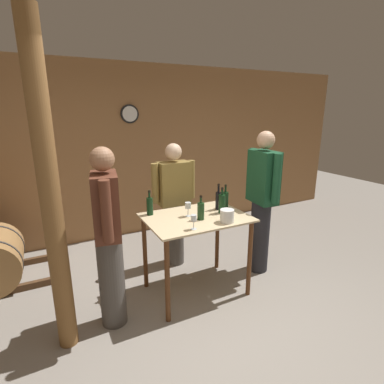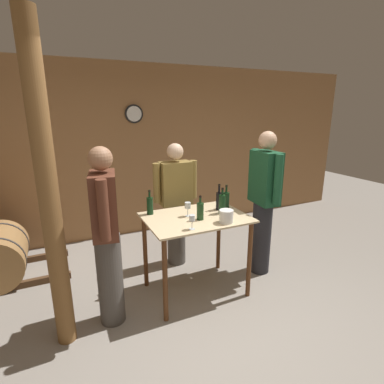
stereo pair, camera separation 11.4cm
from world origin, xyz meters
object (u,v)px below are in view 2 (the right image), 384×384
Objects in this scene: wine_bottle_far_right at (226,199)px; wooden_post at (49,196)px; person_visitor_bearded at (176,202)px; wine_glass_near_left at (192,219)px; wine_bottle_far_left at (150,205)px; person_visitor_with_scarf at (264,201)px; wine_bottle_center at (222,204)px; wine_bottle_right at (219,200)px; person_host at (107,235)px; wine_bottle_left at (200,211)px; wine_glass_near_center at (188,206)px; ice_bucket at (226,216)px.

wooden_post is at bearing -169.89° from wine_bottle_far_right.
wine_glass_near_left is at bearing -103.24° from person_visitor_bearded.
wine_bottle_far_left reaches higher than wine_bottle_far_right.
person_visitor_with_scarf is (2.32, 0.24, -0.41)m from wooden_post.
wine_glass_near_left is 0.08× the size of person_visitor_with_scarf.
wine_bottle_right is at bearing 76.79° from wine_bottle_center.
wine_bottle_center is at bearing -103.21° from wine_bottle_right.
wooden_post is at bearing 175.06° from wine_glass_near_left.
person_visitor_bearded is at bearing 39.06° from person_host.
wine_bottle_left is at bearing -42.07° from wine_bottle_far_left.
wooden_post reaches higher than wine_glass_near_center.
ice_bucket is at bearing 2.01° from wine_glass_near_left.
wine_glass_near_center is at bearing 10.30° from person_host.
person_visitor_bearded reaches higher than wine_glass_near_left.
wooden_post is 1.38m from wine_glass_near_center.
wine_bottle_center is 0.21m from wine_bottle_far_right.
wine_glass_near_left is 1.05m from person_visitor_bearded.
person_host reaches higher than wine_bottle_far_left.
person_host is (0.43, 0.08, -0.44)m from wooden_post.
person_host is 1.06× the size of person_visitor_bearded.
wine_bottle_left is at bearing 137.18° from ice_bucket.
wooden_post is 1.90m from wine_bottle_far_right.
wine_bottle_left is at bearing -152.99° from wine_bottle_far_right.
person_visitor_bearded is at bearing 41.85° from wine_bottle_far_left.
wine_bottle_far_right is 1.88× the size of wine_glass_near_left.
wooden_post is 1.52× the size of person_visitor_with_scarf.
wine_glass_near_center is at bearing -173.15° from wine_bottle_right.
wooden_post is at bearing -168.80° from person_host.
person_host is (-1.30, -0.21, -0.11)m from wine_bottle_right.
wooden_post is at bearing -174.17° from wine_bottle_center.
wine_glass_near_center is (-0.08, 0.15, 0.02)m from wine_bottle_left.
wine_bottle_right is at bearing 37.30° from wine_glass_near_left.
person_visitor_bearded is (0.47, 0.42, -0.15)m from wine_bottle_far_left.
wooden_post is 18.65× the size of wine_glass_near_left.
person_visitor_bearded is (-0.29, 0.61, -0.16)m from wine_bottle_right.
person_host is at bearing 171.43° from ice_bucket.
wooden_post is 9.84× the size of wine_bottle_far_left.
ice_bucket is at bearing -8.57° from person_host.
wine_bottle_center is 0.18× the size of person_visitor_bearded.
wine_glass_near_left is at bearing -67.94° from wine_bottle_far_left.
wine_bottle_right is at bearing 30.46° from wine_bottle_left.
wine_glass_near_left is (-0.19, -0.20, 0.01)m from wine_bottle_left.
person_host is at bearing 166.27° from wine_glass_near_left.
wine_bottle_left is 0.17m from wine_glass_near_center.
person_visitor_with_scarf reaches higher than person_host.
wine_glass_near_left is 1.01× the size of ice_bucket.
wine_bottle_right is 0.60m from person_visitor_with_scarf.
wine_glass_near_left is 0.93× the size of wine_glass_near_center.
wine_bottle_center is 0.13m from wine_bottle_right.
wooden_post reaches higher than wine_bottle_far_left.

